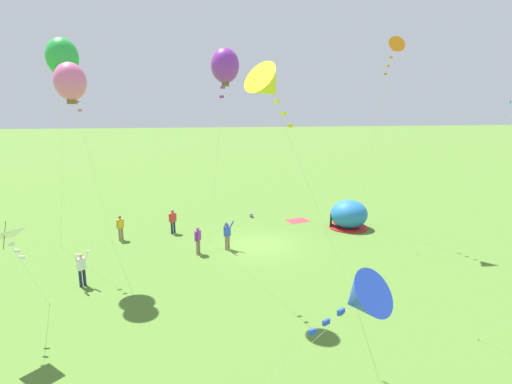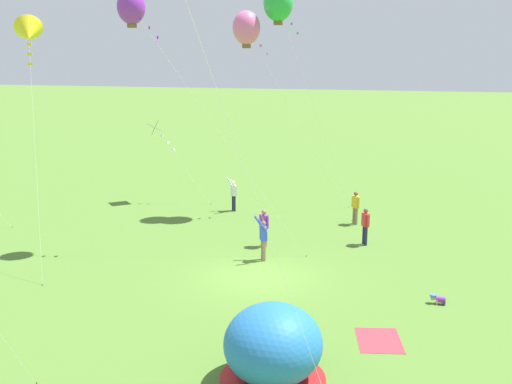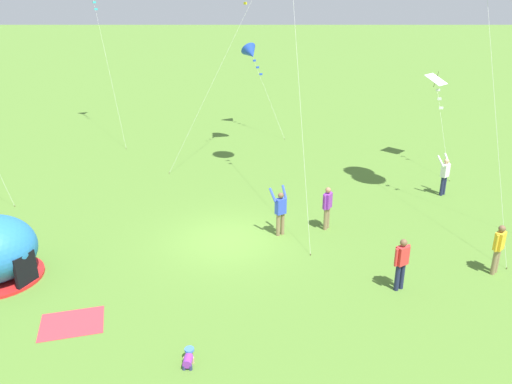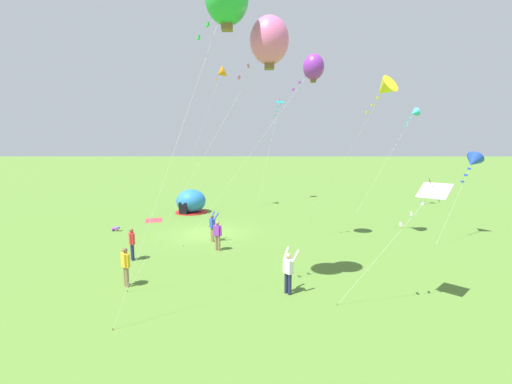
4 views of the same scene
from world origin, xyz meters
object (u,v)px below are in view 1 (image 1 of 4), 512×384
(kite_orange, at_px, (394,47))
(kite_blue, at_px, (360,299))
(toddler_crawling, at_px, (251,215))
(person_flying_kite, at_px, (82,267))
(person_near_tent, at_px, (198,239))
(popup_tent, at_px, (349,215))
(person_center_field, at_px, (173,220))
(kite_purple, at_px, (225,66))
(kite_pink, at_px, (70,82))
(person_with_toddler, at_px, (227,234))
(kite_yellow, at_px, (268,86))
(person_watching_sky, at_px, (120,227))
(kite_green, at_px, (62,57))
(kite_white, at_px, (7,239))

(kite_orange, xyz_separation_m, kite_blue, (9.23, 17.17, -7.35))
(toddler_crawling, bearing_deg, kite_orange, 139.49)
(toddler_crawling, xyz_separation_m, person_flying_kite, (10.17, 11.27, 0.82))
(toddler_crawling, distance_m, person_near_tent, 8.91)
(popup_tent, bearing_deg, person_center_field, -2.94)
(kite_purple, distance_m, kite_pink, 7.58)
(person_with_toddler, bearing_deg, kite_orange, -177.74)
(kite_yellow, bearing_deg, kite_blue, 96.69)
(person_watching_sky, distance_m, kite_green, 11.27)
(kite_yellow, relative_size, kite_purple, 0.91)
(popup_tent, distance_m, person_near_tent, 11.64)
(popup_tent, distance_m, kite_blue, 21.80)
(toddler_crawling, distance_m, kite_orange, 16.01)
(popup_tent, bearing_deg, kite_blue, 68.18)
(person_near_tent, bearing_deg, person_flying_kite, 31.74)
(kite_white, bearing_deg, kite_green, -92.47)
(kite_yellow, xyz_separation_m, kite_white, (9.05, -1.37, -5.19))
(person_center_field, xyz_separation_m, kite_purple, (-3.02, 9.84, 9.52))
(popup_tent, distance_m, person_flying_kite, 18.30)
(popup_tent, distance_m, person_center_field, 12.74)
(popup_tent, relative_size, person_watching_sky, 1.63)
(person_near_tent, relative_size, kite_green, 0.14)
(kite_pink, bearing_deg, person_watching_sky, -95.94)
(person_near_tent, relative_size, kite_purple, 0.15)
(toddler_crawling, xyz_separation_m, kite_blue, (1.32, 23.93, 4.82))
(popup_tent, relative_size, person_flying_kite, 1.49)
(person_near_tent, bearing_deg, popup_tent, -161.62)
(toddler_crawling, relative_size, kite_orange, 0.04)
(popup_tent, xyz_separation_m, kite_pink, (16.74, 6.41, 8.93))
(kite_green, distance_m, kite_pink, 2.08)
(person_with_toddler, bearing_deg, person_near_tent, 16.18)
(person_near_tent, relative_size, kite_white, 0.35)
(popup_tent, xyz_separation_m, person_with_toddler, (9.22, 3.14, 0.00))
(person_with_toddler, relative_size, person_watching_sky, 1.10)
(person_center_field, xyz_separation_m, kite_white, (5.01, 12.97, 3.28))
(kite_pink, bearing_deg, kite_green, -66.06)
(kite_yellow, bearing_deg, kite_white, -8.64)
(kite_pink, bearing_deg, person_near_tent, -154.27)
(person_center_field, distance_m, kite_white, 14.28)
(person_with_toddler, height_order, person_watching_sky, person_with_toddler)
(kite_yellow, bearing_deg, kite_orange, -132.26)
(toddler_crawling, xyz_separation_m, kite_white, (11.09, 16.34, 4.07))
(toddler_crawling, distance_m, kite_purple, 17.04)
(person_center_field, height_order, kite_yellow, kite_yellow)
(popup_tent, bearing_deg, person_with_toddler, 18.81)
(kite_orange, xyz_separation_m, kite_yellow, (9.96, 10.96, -2.91))
(kite_green, bearing_deg, person_watching_sky, -105.97)
(kite_green, relative_size, kite_white, 2.50)
(person_watching_sky, bearing_deg, person_with_toddler, 157.66)
(kite_blue, bearing_deg, person_watching_sky, -67.42)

